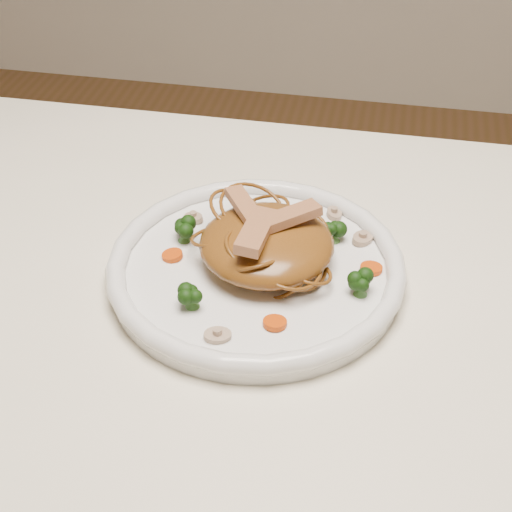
# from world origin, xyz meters

# --- Properties ---
(table) EXTENTS (1.20, 0.80, 0.75)m
(table) POSITION_xyz_m (0.00, 0.00, 0.65)
(table) COLOR white
(table) RESTS_ON ground
(plate) EXTENTS (0.32, 0.32, 0.02)m
(plate) POSITION_xyz_m (-0.05, 0.07, 0.76)
(plate) COLOR white
(plate) RESTS_ON table
(noodle_mound) EXTENTS (0.17, 0.17, 0.04)m
(noodle_mound) POSITION_xyz_m (-0.04, 0.08, 0.79)
(noodle_mound) COLOR brown
(noodle_mound) RESTS_ON plate
(chicken_a) EXTENTS (0.07, 0.06, 0.01)m
(chicken_a) POSITION_xyz_m (-0.02, 0.09, 0.82)
(chicken_a) COLOR tan
(chicken_a) RESTS_ON noodle_mound
(chicken_b) EXTENTS (0.05, 0.06, 0.01)m
(chicken_b) POSITION_xyz_m (-0.07, 0.10, 0.82)
(chicken_b) COLOR tan
(chicken_b) RESTS_ON noodle_mound
(chicken_c) EXTENTS (0.03, 0.08, 0.01)m
(chicken_c) POSITION_xyz_m (-0.05, 0.06, 0.82)
(chicken_c) COLOR tan
(chicken_c) RESTS_ON noodle_mound
(broccoli_0) EXTENTS (0.03, 0.03, 0.03)m
(broccoli_0) POSITION_xyz_m (0.02, 0.13, 0.78)
(broccoli_0) COLOR #16320A
(broccoli_0) RESTS_ON plate
(broccoli_1) EXTENTS (0.04, 0.04, 0.03)m
(broccoli_1) POSITION_xyz_m (-0.13, 0.10, 0.78)
(broccoli_1) COLOR #16320A
(broccoli_1) RESTS_ON plate
(broccoli_2) EXTENTS (0.03, 0.03, 0.03)m
(broccoli_2) POSITION_xyz_m (-0.10, -0.00, 0.78)
(broccoli_2) COLOR #16320A
(broccoli_2) RESTS_ON plate
(broccoli_3) EXTENTS (0.03, 0.03, 0.03)m
(broccoli_3) POSITION_xyz_m (0.06, 0.04, 0.78)
(broccoli_3) COLOR #16320A
(broccoli_3) RESTS_ON plate
(carrot_0) EXTENTS (0.02, 0.02, 0.00)m
(carrot_0) POSITION_xyz_m (-0.01, 0.13, 0.77)
(carrot_0) COLOR #C33D07
(carrot_0) RESTS_ON plate
(carrot_1) EXTENTS (0.03, 0.03, 0.00)m
(carrot_1) POSITION_xyz_m (-0.14, 0.07, 0.77)
(carrot_1) COLOR #C33D07
(carrot_1) RESTS_ON plate
(carrot_2) EXTENTS (0.03, 0.03, 0.00)m
(carrot_2) POSITION_xyz_m (0.06, 0.08, 0.77)
(carrot_2) COLOR #C33D07
(carrot_2) RESTS_ON plate
(carrot_3) EXTENTS (0.02, 0.02, 0.00)m
(carrot_3) POSITION_xyz_m (-0.08, 0.15, 0.77)
(carrot_3) COLOR #C33D07
(carrot_3) RESTS_ON plate
(carrot_4) EXTENTS (0.03, 0.03, 0.00)m
(carrot_4) POSITION_xyz_m (-0.02, -0.01, 0.77)
(carrot_4) COLOR #C33D07
(carrot_4) RESTS_ON plate
(mushroom_0) EXTENTS (0.03, 0.03, 0.01)m
(mushroom_0) POSITION_xyz_m (-0.07, -0.04, 0.77)
(mushroom_0) COLOR #C6B095
(mushroom_0) RESTS_ON plate
(mushroom_1) EXTENTS (0.04, 0.04, 0.01)m
(mushroom_1) POSITION_xyz_m (0.05, 0.13, 0.77)
(mushroom_1) COLOR #C6B095
(mushroom_1) RESTS_ON plate
(mushroom_2) EXTENTS (0.03, 0.03, 0.01)m
(mushroom_2) POSITION_xyz_m (-0.13, 0.13, 0.77)
(mushroom_2) COLOR #C6B095
(mushroom_2) RESTS_ON plate
(mushroom_3) EXTENTS (0.03, 0.03, 0.01)m
(mushroom_3) POSITION_xyz_m (0.02, 0.17, 0.77)
(mushroom_3) COLOR #C6B095
(mushroom_3) RESTS_ON plate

